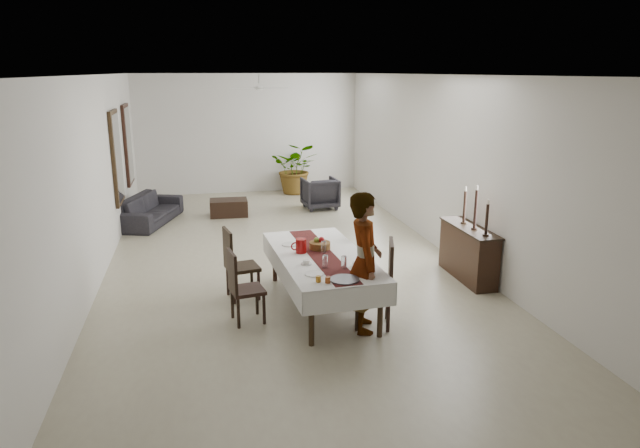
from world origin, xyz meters
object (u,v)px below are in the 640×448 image
at_px(sideboard_body, 468,254).
at_px(sofa, 150,210).
at_px(woman, 365,262).
at_px(red_pitcher, 301,246).
at_px(dining_table_top, 321,257).

bearing_deg(sideboard_body, sofa, 138.16).
xyz_separation_m(woman, sideboard_body, (2.18, 1.45, -0.50)).
relative_size(red_pitcher, sideboard_body, 0.15).
bearing_deg(woman, dining_table_top, 33.89).
relative_size(dining_table_top, red_pitcher, 12.00).
distance_m(dining_table_top, woman, 0.95).
height_order(dining_table_top, red_pitcher, red_pitcher).
height_order(woman, sofa, woman).
bearing_deg(dining_table_top, sideboard_body, 9.87).
xyz_separation_m(sideboard_body, sofa, (-5.26, 4.71, -0.11)).
relative_size(woman, sideboard_body, 1.32).
bearing_deg(sofa, woman, -134.97).
bearing_deg(dining_table_top, red_pitcher, 149.04).
xyz_separation_m(dining_table_top, sideboard_body, (2.56, 0.59, -0.32)).
distance_m(dining_table_top, sideboard_body, 2.64).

